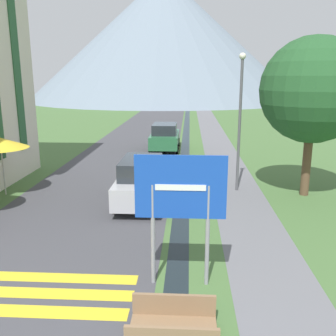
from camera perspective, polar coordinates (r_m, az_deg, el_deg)
The scene contains 13 objects.
ground_plane at distance 24.26m, azimuth -0.27°, elevation 2.01°, with size 160.00×160.00×0.00m, color #476B38.
road at distance 34.29m, azimuth -3.43°, elevation 5.46°, with size 6.40×60.00×0.01m.
footpath at distance 34.13m, azimuth 6.84°, elevation 5.35°, with size 2.20×60.00×0.01m.
drainage_channel at distance 34.07m, azimuth 2.79°, elevation 5.41°, with size 0.60×60.00×0.00m.
crosswalk_marking at distance 9.90m, azimuth -21.85°, elevation -17.18°, with size 5.44×1.84×0.01m.
mountain_distant at distance 84.59m, azimuth -0.57°, elevation 19.15°, with size 57.63×57.63×25.81m.
road_sign at distance 8.69m, azimuth 1.90°, elevation -4.72°, with size 2.13×0.11×3.22m.
footbridge at distance 7.80m, azimuth 0.76°, elevation -23.37°, with size 1.70×1.10×0.65m.
parked_car_near at distance 14.99m, azimuth -4.00°, elevation -1.85°, with size 1.86×4.52×1.82m.
parked_car_far at distance 25.85m, azimuth -0.49°, elevation 4.80°, with size 1.97×4.38×1.82m.
cafe_umbrella_rear_yellow at distance 17.10m, azimuth -24.18°, elevation 3.50°, with size 2.27×2.27×2.47m.
streetlamp at distance 16.36m, azimuth 10.93°, elevation 8.28°, with size 0.28×0.28×5.89m.
tree_by_path at distance 16.43m, azimuth 21.25°, elevation 10.97°, with size 4.28×4.28×6.55m.
Camera 1 is at (1.46, -3.71, 4.93)m, focal length 40.00 mm.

